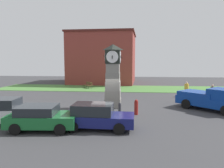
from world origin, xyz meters
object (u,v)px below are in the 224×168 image
(car_by_building, at_px, (97,116))
(pedestrian_crossing_lot, at_px, (212,92))
(bollard_near_tower, at_px, (136,107))
(bollard_far_row, at_px, (98,111))
(car_near_tower, at_px, (42,117))
(bollard_mid_row, at_px, (120,109))
(bench, at_px, (88,85))
(clock_tower, at_px, (113,77))
(pickup_truck, at_px, (212,99))
(car_navy_sedan, at_px, (4,111))
(pedestrian_near_bench, at_px, (187,88))

(car_by_building, relative_size, pedestrian_crossing_lot, 2.53)
(bollard_near_tower, height_order, bollard_far_row, bollard_near_tower)
(bollard_far_row, height_order, car_near_tower, car_near_tower)
(bollard_mid_row, relative_size, bench, 0.65)
(clock_tower, relative_size, bollard_near_tower, 4.71)
(bollard_far_row, xyz_separation_m, car_by_building, (0.36, -2.56, 0.30))
(pickup_truck, distance_m, bench, 17.77)
(bollard_mid_row, height_order, bench, bollard_mid_row)
(pedestrian_crossing_lot, bearing_deg, bollard_far_row, -146.32)
(bollard_far_row, bearing_deg, bench, 104.06)
(bollard_far_row, relative_size, pickup_truck, 0.17)
(car_navy_sedan, height_order, pedestrian_near_bench, pedestrian_near_bench)
(bollard_mid_row, distance_m, car_navy_sedan, 7.75)
(car_by_building, height_order, pedestrian_crossing_lot, pedestrian_crossing_lot)
(bollard_mid_row, bearing_deg, bench, 109.90)
(bollard_near_tower, height_order, car_navy_sedan, car_navy_sedan)
(car_navy_sedan, height_order, pedestrian_crossing_lot, pedestrian_crossing_lot)
(bollard_far_row, xyz_separation_m, bench, (-3.86, 15.42, 0.06))
(car_navy_sedan, relative_size, bench, 2.79)
(car_near_tower, xyz_separation_m, car_by_building, (3.19, 0.46, 0.02))
(car_by_building, bearing_deg, bollard_far_row, 97.92)
(bollard_near_tower, relative_size, pedestrian_near_bench, 0.69)
(bollard_mid_row, distance_m, car_by_building, 3.27)
(pickup_truck, bearing_deg, clock_tower, 176.60)
(pedestrian_crossing_lot, bearing_deg, pedestrian_near_bench, 122.94)
(bollard_near_tower, relative_size, pickup_truck, 0.22)
(bollard_near_tower, distance_m, car_by_building, 4.30)
(clock_tower, bearing_deg, car_by_building, -93.96)
(bollard_near_tower, xyz_separation_m, bench, (-6.61, 14.42, -0.06))
(bollard_near_tower, distance_m, pickup_truck, 6.43)
(car_near_tower, height_order, pedestrian_crossing_lot, pedestrian_crossing_lot)
(bollard_near_tower, height_order, pedestrian_crossing_lot, pedestrian_crossing_lot)
(clock_tower, xyz_separation_m, car_navy_sedan, (-6.51, -5.63, -1.81))
(pedestrian_crossing_lot, bearing_deg, bollard_mid_row, -143.80)
(car_near_tower, relative_size, bench, 2.67)
(bench, bearing_deg, car_navy_sedan, -96.09)
(clock_tower, relative_size, car_navy_sedan, 1.25)
(bollard_near_tower, xyz_separation_m, pickup_truck, (6.10, 2.01, 0.35))
(clock_tower, xyz_separation_m, bench, (-4.64, 11.93, -2.11))
(clock_tower, relative_size, car_near_tower, 1.31)
(clock_tower, distance_m, car_navy_sedan, 8.80)
(bollard_near_tower, height_order, car_near_tower, car_near_tower)
(clock_tower, relative_size, bench, 3.49)
(car_navy_sedan, height_order, car_near_tower, car_navy_sedan)
(bollard_far_row, height_order, pedestrian_near_bench, pedestrian_near_bench)
(bollard_mid_row, xyz_separation_m, pickup_truck, (7.30, 2.54, 0.42))
(bollard_far_row, relative_size, car_near_tower, 0.22)
(bench, relative_size, pedestrian_crossing_lot, 0.92)
(car_navy_sedan, height_order, bench, car_navy_sedan)
(car_by_building, bearing_deg, car_navy_sedan, 176.02)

